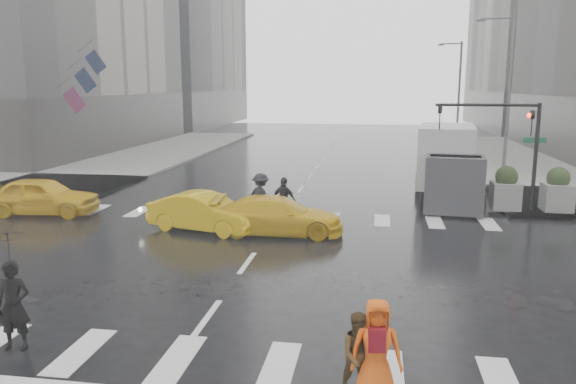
% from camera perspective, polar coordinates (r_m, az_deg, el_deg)
% --- Properties ---
extents(ground, '(120.00, 120.00, 0.00)m').
position_cam_1_polar(ground, '(16.81, -4.17, -7.20)').
color(ground, black).
rests_on(ground, ground).
extents(sidewalk_nw, '(35.00, 35.00, 0.15)m').
position_cam_1_polar(sidewalk_nw, '(40.70, -25.90, 2.54)').
color(sidewalk_nw, gray).
rests_on(sidewalk_nw, ground).
extents(road_markings, '(18.00, 48.00, 0.01)m').
position_cam_1_polar(road_markings, '(16.81, -4.17, -7.18)').
color(road_markings, silver).
rests_on(road_markings, ground).
extents(traffic_signal_pole, '(4.45, 0.42, 4.50)m').
position_cam_1_polar(traffic_signal_pole, '(24.24, 21.71, 5.40)').
color(traffic_signal_pole, black).
rests_on(traffic_signal_pole, ground).
extents(street_lamp_near, '(2.15, 0.22, 9.00)m').
position_cam_1_polar(street_lamp_near, '(34.32, 21.36, 9.71)').
color(street_lamp_near, '#59595B').
rests_on(street_lamp_near, ground).
extents(street_lamp_far, '(2.15, 0.22, 9.00)m').
position_cam_1_polar(street_lamp_far, '(54.04, 16.86, 10.15)').
color(street_lamp_far, '#59595B').
rests_on(street_lamp_far, ground).
extents(planter_west, '(1.10, 1.10, 1.80)m').
position_cam_1_polar(planter_west, '(24.36, 16.65, 0.43)').
color(planter_west, gray).
rests_on(planter_west, ground).
extents(planter_mid, '(1.10, 1.10, 1.80)m').
position_cam_1_polar(planter_mid, '(24.71, 21.24, 0.29)').
color(planter_mid, gray).
rests_on(planter_mid, ground).
extents(planter_east, '(1.10, 1.10, 1.80)m').
position_cam_1_polar(planter_east, '(25.22, 25.68, 0.15)').
color(planter_east, gray).
rests_on(planter_east, ground).
extents(flag_cluster, '(2.87, 3.06, 4.69)m').
position_cam_1_polar(flag_cluster, '(38.88, -20.28, 10.86)').
color(flag_cluster, '#59595B').
rests_on(flag_cluster, ground).
extents(pedestrian_black, '(1.10, 1.12, 2.43)m').
position_cam_1_polar(pedestrian_black, '(12.33, -26.37, -7.46)').
color(pedestrian_black, black).
rests_on(pedestrian_black, ground).
extents(pedestrian_brown, '(0.84, 0.73, 1.48)m').
position_cam_1_polar(pedestrian_brown, '(9.90, 7.32, -16.06)').
color(pedestrian_brown, '#48341A').
rests_on(pedestrian_brown, ground).
extents(pedestrian_orange, '(0.92, 0.66, 1.77)m').
position_cam_1_polar(pedestrian_orange, '(9.76, 8.96, -15.54)').
color(pedestrian_orange, '#EF5810').
rests_on(pedestrian_orange, ground).
extents(pedestrian_far_a, '(1.20, 0.99, 1.76)m').
position_cam_1_polar(pedestrian_far_a, '(21.28, -0.39, -0.85)').
color(pedestrian_far_a, black).
rests_on(pedestrian_far_a, ground).
extents(pedestrian_far_b, '(1.37, 1.18, 1.86)m').
position_cam_1_polar(pedestrian_far_b, '(21.67, -2.77, -0.52)').
color(pedestrian_far_b, black).
rests_on(pedestrian_far_b, ground).
extents(taxi_front, '(4.59, 2.13, 1.52)m').
position_cam_1_polar(taxi_front, '(24.78, -23.71, -0.39)').
color(taxi_front, yellow).
rests_on(taxi_front, ground).
extents(taxi_mid, '(4.39, 2.49, 1.37)m').
position_cam_1_polar(taxi_mid, '(20.41, -8.48, -2.05)').
color(taxi_mid, yellow).
rests_on(taxi_mid, ground).
extents(taxi_rear, '(4.16, 2.08, 1.34)m').
position_cam_1_polar(taxi_rear, '(19.77, -1.03, -2.40)').
color(taxi_rear, yellow).
rests_on(taxi_rear, ground).
extents(box_truck, '(2.38, 6.35, 3.38)m').
position_cam_1_polar(box_truck, '(25.87, 15.95, 2.89)').
color(box_truck, silver).
rests_on(box_truck, ground).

